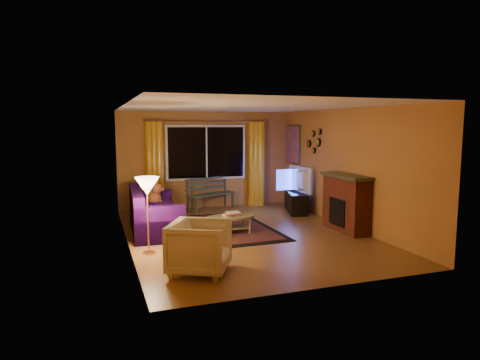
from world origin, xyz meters
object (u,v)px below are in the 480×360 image
object	(u,v)px
sofa	(155,210)
coffee_table	(231,225)
floor_lamp	(148,216)
armchair	(200,245)
tv_console	(296,202)

from	to	relation	value
sofa	coffee_table	world-z (taller)	sofa
floor_lamp	coffee_table	bearing A→B (deg)	25.70
floor_lamp	coffee_table	size ratio (longest dim) A/B	1.28
sofa	armchair	bearing A→B (deg)	-81.78
sofa	coffee_table	size ratio (longest dim) A/B	2.16
coffee_table	tv_console	distance (m)	2.70
sofa	coffee_table	distance (m)	1.58
sofa	armchair	world-z (taller)	sofa
armchair	floor_lamp	distance (m)	1.36
sofa	coffee_table	bearing A→B (deg)	-24.45
armchair	floor_lamp	xyz separation A→B (m)	(-0.59, 1.20, 0.21)
sofa	armchair	distance (m)	2.75
coffee_table	tv_console	size ratio (longest dim) A/B	0.82
sofa	tv_console	distance (m)	3.70
sofa	tv_console	size ratio (longest dim) A/B	1.78
sofa	tv_console	world-z (taller)	sofa
floor_lamp	tv_console	bearing A→B (deg)	31.11
tv_console	sofa	bearing A→B (deg)	-149.77
floor_lamp	tv_console	size ratio (longest dim) A/B	1.06
floor_lamp	tv_console	distance (m)	4.60
floor_lamp	armchair	bearing A→B (deg)	-63.92
armchair	tv_console	size ratio (longest dim) A/B	0.70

